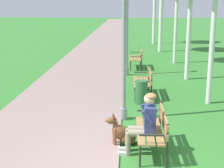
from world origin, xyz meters
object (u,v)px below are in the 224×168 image
Objects in this scene: park_bench_near at (154,127)px; dog_brown at (123,133)px; park_bench_mid at (144,80)px; park_bench_far at (137,57)px; lamp_post_near at (124,26)px; litter_bin at (141,92)px; person_seated_on_near_bench at (144,121)px; lamp_post_mid at (127,20)px.

park_bench_near reaches higher than dog_brown.
park_bench_near is 4.12m from park_bench_mid.
park_bench_mid is 1.00× the size of park_bench_far.
lamp_post_near is 2.50m from litter_bin.
park_bench_near is 0.33× the size of lamp_post_near.
lamp_post_near is at bearing 102.22° from person_seated_on_near_bench.
litter_bin is (-0.13, 3.27, -0.16)m from park_bench_near.
dog_brown is at bearing -89.60° from lamp_post_near.
park_bench_far is 2.35m from lamp_post_mid.
person_seated_on_near_bench reaches higher than park_bench_mid.
park_bench_mid is 1.82× the size of dog_brown.
park_bench_near is 2.14× the size of litter_bin.
dog_brown is (-0.50, -8.50, -0.25)m from park_bench_far.
lamp_post_near is at bearing -110.15° from litter_bin.
dog_brown reaches higher than litter_bin.
person_seated_on_near_bench is 1.79× the size of litter_bin.
litter_bin is at bearing -98.15° from park_bench_mid.
lamp_post_mid is at bearing 100.68° from park_bench_mid.
park_bench_far is 2.14× the size of litter_bin.
litter_bin is at bearing -83.32° from lamp_post_mid.
park_bench_far is (-0.12, 8.78, 0.00)m from park_bench_near.
lamp_post_near is at bearing -105.72° from park_bench_mid.
lamp_post_near is 5.37m from lamp_post_mid.
lamp_post_near reaches higher than litter_bin.
lamp_post_mid is at bearing 94.70° from park_bench_near.
lamp_post_mid reaches higher than dog_brown.
park_bench_mid is at bearing -79.32° from lamp_post_mid.
person_seated_on_near_bench is 1.51× the size of dog_brown.
lamp_post_mid is at bearing 96.68° from litter_bin.
lamp_post_mid is (0.03, 6.97, 1.98)m from dog_brown.
dog_brown is 1.18× the size of litter_bin.
park_bench_far is 7.16m from lamp_post_near.
person_seated_on_near_bench is 2.64m from lamp_post_near.
litter_bin is (0.50, 2.99, 0.09)m from dog_brown.
dog_brown is at bearing -99.18° from park_bench_mid.
lamp_post_mid reaches higher than park_bench_mid.
lamp_post_near is 6.54× the size of litter_bin.
lamp_post_near reaches higher than lamp_post_mid.
park_bench_near is 1.00× the size of park_bench_mid.
park_bench_mid is 4.66m from park_bench_far.
park_bench_mid is 2.98m from lamp_post_near.
lamp_post_near is 1.06× the size of lamp_post_mid.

